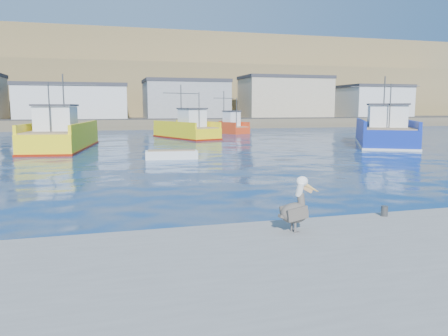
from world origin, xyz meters
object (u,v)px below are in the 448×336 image
Objects in this scene: trawler_yellow_b at (187,130)px; boat_orange at (228,126)px; pelican at (296,208)px; trawler_blue at (384,133)px; trawler_yellow_a at (61,136)px; skiff_far at (381,134)px; skiff_mid at (172,155)px.

boat_orange is at bearing 48.27° from trawler_yellow_b.
pelican is (-4.78, -41.05, 0.13)m from trawler_yellow_b.
trawler_blue is 1.91× the size of boat_orange.
skiff_far is (37.76, 7.60, -0.81)m from trawler_yellow_a.
skiff_mid is at bearing -163.87° from trawler_blue.
boat_orange is (7.48, 8.38, -0.01)m from trawler_yellow_b.
trawler_yellow_a is 1.23× the size of trawler_yellow_b.
trawler_blue is at bearing -39.23° from trawler_yellow_b.
boat_orange is 5.18× the size of pelican.
trawler_yellow_b is 7.49× the size of pelican.
pelican is (8.33, -30.69, -0.01)m from trawler_yellow_a.
pelican is (-21.85, -27.11, -0.05)m from trawler_blue.
skiff_mid is (8.22, -9.93, -0.87)m from trawler_yellow_a.
trawler_yellow_a is at bearing -141.68° from trawler_yellow_b.
trawler_yellow_b is 11.23m from boat_orange.
boat_orange is at bearing 66.67° from skiff_mid.
pelican is at bearing -89.70° from skiff_mid.
trawler_yellow_a reaches higher than skiff_mid.
boat_orange is 31.23m from skiff_mid.
trawler_yellow_a is 38.53m from skiff_far.
trawler_blue is 22.88m from skiff_mid.
trawler_blue is 3.03× the size of skiff_far.
trawler_yellow_b is at bearing 83.36° from pelican.
boat_orange reaches higher than skiff_far.
pelican is at bearing -74.81° from trawler_yellow_a.
trawler_yellow_b is 2.85× the size of skiff_mid.
trawler_blue is 3.75× the size of skiff_mid.
skiff_far is at bearing 30.68° from skiff_mid.
skiff_mid is at bearing -113.33° from boat_orange.
skiff_mid is at bearing -50.37° from trawler_yellow_a.
trawler_blue reaches higher than pelican.
skiff_far is at bearing -6.39° from trawler_yellow_b.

